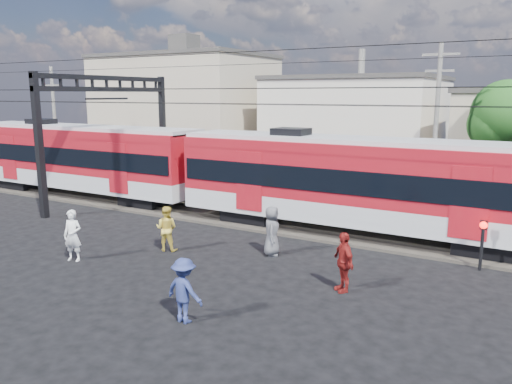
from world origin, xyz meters
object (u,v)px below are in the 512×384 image
(commuter_train, at_px, (364,181))
(crossing_signal, at_px, (483,236))
(pedestrian_c, at_px, (184,290))
(pedestrian_a, at_px, (73,235))

(commuter_train, xyz_separation_m, crossing_signal, (4.82, -2.00, -1.17))
(crossing_signal, bearing_deg, pedestrian_c, -127.94)
(pedestrian_a, bearing_deg, crossing_signal, 9.26)
(pedestrian_a, relative_size, pedestrian_c, 1.07)
(commuter_train, height_order, pedestrian_c, commuter_train)
(commuter_train, distance_m, crossing_signal, 5.35)
(commuter_train, height_order, crossing_signal, commuter_train)
(commuter_train, relative_size, pedestrian_a, 26.76)
(pedestrian_c, relative_size, crossing_signal, 0.99)
(pedestrian_c, xyz_separation_m, crossing_signal, (6.37, 8.17, 0.35))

